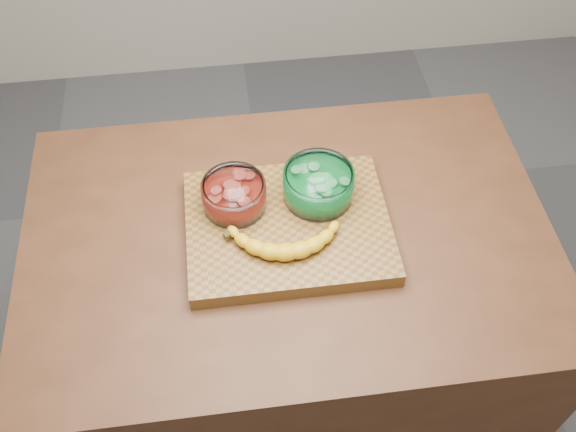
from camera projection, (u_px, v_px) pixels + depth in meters
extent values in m
plane|color=#4E4E52|center=(288.00, 392.00, 2.15)|extent=(3.50, 3.50, 0.00)
cube|color=#482715|center=(288.00, 328.00, 1.80)|extent=(1.20, 0.80, 0.90)
cube|color=brown|center=(288.00, 227.00, 1.43)|extent=(0.45, 0.35, 0.04)
cylinder|color=white|center=(234.00, 195.00, 1.42)|extent=(0.14, 0.14, 0.07)
cylinder|color=#AC2315|center=(234.00, 198.00, 1.43)|extent=(0.12, 0.12, 0.04)
cylinder|color=#DA5445|center=(234.00, 190.00, 1.41)|extent=(0.12, 0.12, 0.02)
cylinder|color=white|center=(318.00, 185.00, 1.43)|extent=(0.16, 0.16, 0.07)
cylinder|color=#148E35|center=(318.00, 188.00, 1.44)|extent=(0.14, 0.14, 0.04)
cylinder|color=#67DB7B|center=(319.00, 179.00, 1.42)|extent=(0.13, 0.13, 0.02)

